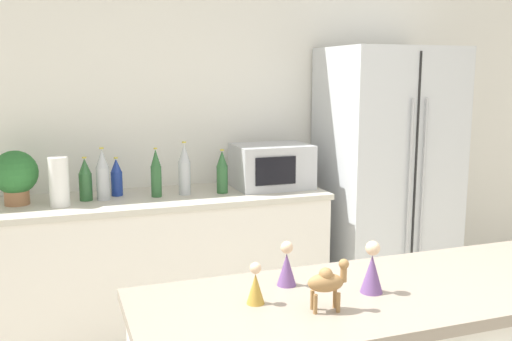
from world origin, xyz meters
name	(u,v)px	position (x,y,z in m)	size (l,w,h in m)	color
wall_back	(211,130)	(0.00, 2.73, 1.27)	(8.00, 0.06, 2.55)	white
back_counter	(166,268)	(-0.39, 2.40, 0.46)	(1.99, 0.63, 0.92)	silver
refrigerator	(386,183)	(1.13, 2.35, 0.91)	(0.82, 0.69, 1.82)	silver
potted_plant	(15,175)	(-1.21, 2.44, 1.09)	(0.25, 0.25, 0.31)	#9E6B47
paper_towel_roll	(59,182)	(-0.98, 2.32, 1.06)	(0.11, 0.11, 0.28)	white
microwave	(272,166)	(0.32, 2.42, 1.06)	(0.48, 0.37, 0.28)	#B2B5BA
back_bottle_0	(103,175)	(-0.74, 2.40, 1.07)	(0.08, 0.08, 0.31)	#B2B7BC
back_bottle_1	(222,172)	(-0.03, 2.36, 1.05)	(0.07, 0.07, 0.27)	#2D6033
back_bottle_2	(85,180)	(-0.84, 2.42, 1.04)	(0.07, 0.07, 0.26)	#2D6033
back_bottle_3	(117,177)	(-0.65, 2.49, 1.03)	(0.07, 0.07, 0.24)	navy
back_bottle_4	(156,173)	(-0.43, 2.38, 1.06)	(0.06, 0.06, 0.30)	#2D6033
back_bottle_5	(184,169)	(-0.26, 2.39, 1.08)	(0.07, 0.07, 0.33)	#B2B7BC
camel_figurine	(327,281)	(-0.30, 0.37, 1.08)	(0.12, 0.07, 0.15)	olive
wise_man_figurine_blue	(287,266)	(-0.33, 0.59, 1.06)	(0.06, 0.06, 0.14)	#6B4784
wise_man_figurine_crimson	(372,270)	(-0.12, 0.45, 1.07)	(0.07, 0.07, 0.16)	#6B4784
wise_man_figurine_purple	(256,286)	(-0.47, 0.49, 1.05)	(0.05, 0.05, 0.12)	#B28933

